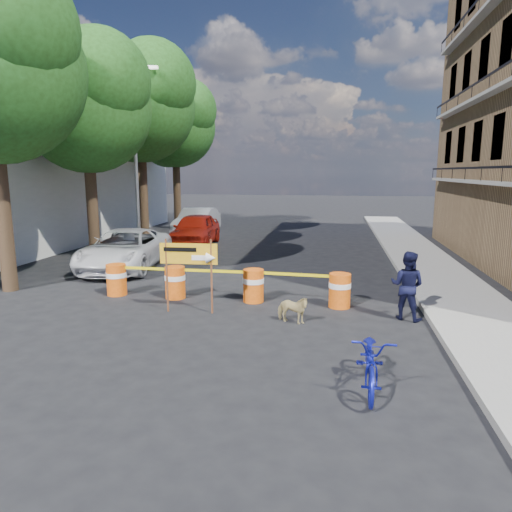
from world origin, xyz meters
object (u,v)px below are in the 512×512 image
at_px(detour_sign, 196,259).
at_px(bicycle, 373,333).
at_px(barrel_mid_left, 175,282).
at_px(barrel_mid_right, 253,285).
at_px(suv_white, 125,249).
at_px(barrel_far_left, 116,279).
at_px(pedestrian, 407,286).
at_px(sedan_silver, 197,222).
at_px(dog, 292,309).
at_px(barrel_far_right, 340,290).
at_px(sedan_red, 195,230).

distance_m(detour_sign, bicycle, 5.32).
bearing_deg(barrel_mid_left, barrel_mid_right, 0.38).
xyz_separation_m(detour_sign, suv_white, (-4.19, 4.75, -0.66)).
distance_m(barrel_far_left, suv_white, 3.78).
bearing_deg(pedestrian, sedan_silver, -30.95).
relative_size(barrel_mid_left, bicycle, 0.47).
bearing_deg(dog, barrel_far_right, -19.96).
bearing_deg(suv_white, pedestrian, -30.82).
distance_m(barrel_far_left, barrel_far_right, 6.33).
bearing_deg(detour_sign, barrel_far_left, 153.36).
distance_m(barrel_far_right, bicycle, 4.62).
xyz_separation_m(barrel_far_left, suv_white, (-1.40, 3.51, 0.24)).
xyz_separation_m(detour_sign, bicycle, (4.01, -3.47, -0.42)).
bearing_deg(sedan_silver, dog, -65.64).
xyz_separation_m(bicycle, dog, (-1.57, 3.07, -0.61)).
relative_size(barrel_mid_right, sedan_red, 0.20).
height_order(barrel_mid_right, detour_sign, detour_sign).
relative_size(detour_sign, pedestrian, 1.13).
bearing_deg(bicycle, sedan_red, 119.94).
bearing_deg(dog, barrel_mid_right, 53.04).
xyz_separation_m(barrel_mid_left, dog, (3.45, -1.61, -0.13)).
distance_m(pedestrian, sedan_red, 12.98).
bearing_deg(sedan_silver, suv_white, -90.76).
relative_size(detour_sign, bicycle, 0.99).
distance_m(bicycle, dog, 3.50).
relative_size(sedan_red, sedan_silver, 0.97).
bearing_deg(barrel_far_right, barrel_mid_right, 176.86).
relative_size(bicycle, sedan_red, 0.42).
distance_m(barrel_mid_right, dog, 2.04).
distance_m(dog, sedan_silver, 15.62).
bearing_deg(bicycle, sedan_silver, 117.64).
bearing_deg(dog, barrel_mid_left, 81.22).
xyz_separation_m(barrel_far_left, detour_sign, (2.79, -1.25, 0.90)).
bearing_deg(bicycle, pedestrian, 76.23).
height_order(dog, suv_white, suv_white).
relative_size(dog, sedan_red, 0.18).
relative_size(bicycle, sedan_silver, 0.41).
bearing_deg(dog, sedan_red, 44.27).
xyz_separation_m(barrel_mid_right, dog, (1.22, -1.63, -0.13)).
distance_m(pedestrian, dog, 2.83).
bearing_deg(barrel_far_left, barrel_mid_right, -0.26).
bearing_deg(sedan_silver, bicycle, -65.28).
relative_size(barrel_mid_right, bicycle, 0.47).
xyz_separation_m(barrel_far_left, pedestrian, (7.90, -0.87, 0.36)).
height_order(barrel_far_left, barrel_mid_right, same).
relative_size(barrel_far_right, pedestrian, 0.54).
bearing_deg(barrel_mid_left, sedan_red, 103.84).
bearing_deg(barrel_mid_right, dog, -53.26).
distance_m(barrel_mid_left, bicycle, 6.88).
distance_m(barrel_mid_left, sedan_red, 9.38).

